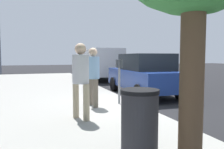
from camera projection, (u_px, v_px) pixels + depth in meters
ground_plane at (131, 105)px, 7.84m from camera, size 80.00×80.00×0.00m
sidewalk_slab at (40, 109)px, 6.87m from camera, size 28.00×6.00×0.15m
parking_meter at (119, 72)px, 7.23m from camera, size 0.36×0.12×1.41m
pedestrian_at_meter at (93, 72)px, 6.85m from camera, size 0.53×0.38×1.76m
pedestrian_bystander at (81, 74)px, 5.42m from camera, size 0.50×0.40×1.82m
parked_sedan_near at (144, 74)px, 9.79m from camera, size 4.42×2.02×1.77m
parked_van_far at (100, 62)px, 16.43m from camera, size 5.21×2.15×2.18m
trash_bin at (140, 122)px, 3.46m from camera, size 0.59×0.59×1.01m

